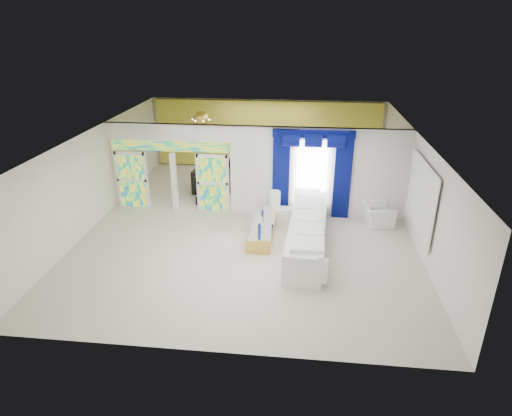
# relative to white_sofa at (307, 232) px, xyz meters

# --- Properties ---
(floor) EXTENTS (12.00, 12.00, 0.00)m
(floor) POSITION_rel_white_sofa_xyz_m (-1.82, 1.28, -0.44)
(floor) COLOR #B7AF9E
(floor) RESTS_ON ground
(dividing_wall) EXTENTS (5.70, 0.18, 3.00)m
(dividing_wall) POSITION_rel_white_sofa_xyz_m (0.33, 2.28, 1.06)
(dividing_wall) COLOR white
(dividing_wall) RESTS_ON ground
(dividing_header) EXTENTS (4.30, 0.18, 0.55)m
(dividing_header) POSITION_rel_white_sofa_xyz_m (-4.67, 2.28, 2.29)
(dividing_header) COLOR white
(dividing_header) RESTS_ON dividing_wall
(stained_panel_left) EXTENTS (0.95, 0.04, 2.00)m
(stained_panel_left) POSITION_rel_white_sofa_xyz_m (-6.09, 2.28, 0.56)
(stained_panel_left) COLOR #994C3F
(stained_panel_left) RESTS_ON ground
(stained_panel_right) EXTENTS (0.95, 0.04, 2.00)m
(stained_panel_right) POSITION_rel_white_sofa_xyz_m (-3.24, 2.28, 0.56)
(stained_panel_right) COLOR #994C3F
(stained_panel_right) RESTS_ON ground
(stained_transom) EXTENTS (4.00, 0.05, 0.35)m
(stained_transom) POSITION_rel_white_sofa_xyz_m (-4.67, 2.28, 1.81)
(stained_transom) COLOR #994C3F
(stained_transom) RESTS_ON dividing_header
(window_pane) EXTENTS (1.00, 0.02, 2.30)m
(window_pane) POSITION_rel_white_sofa_xyz_m (0.08, 2.18, 1.01)
(window_pane) COLOR white
(window_pane) RESTS_ON dividing_wall
(blue_drape_left) EXTENTS (0.55, 0.10, 2.80)m
(blue_drape_left) POSITION_rel_white_sofa_xyz_m (-0.92, 2.15, 0.96)
(blue_drape_left) COLOR #030340
(blue_drape_left) RESTS_ON ground
(blue_drape_right) EXTENTS (0.55, 0.10, 2.80)m
(blue_drape_right) POSITION_rel_white_sofa_xyz_m (1.08, 2.15, 0.96)
(blue_drape_right) COLOR #030340
(blue_drape_right) RESTS_ON ground
(blue_pelmet) EXTENTS (2.60, 0.12, 0.25)m
(blue_pelmet) POSITION_rel_white_sofa_xyz_m (0.08, 2.15, 2.38)
(blue_pelmet) COLOR #030340
(blue_pelmet) RESTS_ON dividing_wall
(wall_mirror) EXTENTS (0.04, 2.70, 1.90)m
(wall_mirror) POSITION_rel_white_sofa_xyz_m (3.12, 0.28, 1.11)
(wall_mirror) COLOR white
(wall_mirror) RESTS_ON ground
(gold_curtains) EXTENTS (9.70, 0.12, 2.90)m
(gold_curtains) POSITION_rel_white_sofa_xyz_m (-1.82, 7.18, 1.06)
(gold_curtains) COLOR gold
(gold_curtains) RESTS_ON ground
(white_sofa) EXTENTS (1.25, 4.67, 0.88)m
(white_sofa) POSITION_rel_white_sofa_xyz_m (0.00, 0.00, 0.00)
(white_sofa) COLOR white
(white_sofa) RESTS_ON ground
(coffee_table) EXTENTS (0.77, 2.01, 0.44)m
(coffee_table) POSITION_rel_white_sofa_xyz_m (-1.35, 0.30, -0.22)
(coffee_table) COLOR gold
(coffee_table) RESTS_ON ground
(console_table) EXTENTS (1.31, 0.48, 0.43)m
(console_table) POSITION_rel_white_sofa_xyz_m (-0.78, 1.70, -0.23)
(console_table) COLOR white
(console_table) RESTS_ON ground
(table_lamp) EXTENTS (0.36, 0.36, 0.58)m
(table_lamp) POSITION_rel_white_sofa_xyz_m (-1.08, 1.70, 0.28)
(table_lamp) COLOR silver
(table_lamp) RESTS_ON console_table
(armchair) EXTENTS (1.05, 1.16, 0.66)m
(armchair) POSITION_rel_white_sofa_xyz_m (2.25, 1.75, -0.11)
(armchair) COLOR white
(armchair) RESTS_ON ground
(grand_piano) EXTENTS (1.66, 2.00, 0.90)m
(grand_piano) POSITION_rel_white_sofa_xyz_m (-3.53, 4.34, 0.01)
(grand_piano) COLOR black
(grand_piano) RESTS_ON ground
(piano_bench) EXTENTS (0.90, 0.48, 0.29)m
(piano_bench) POSITION_rel_white_sofa_xyz_m (-3.53, 2.74, -0.30)
(piano_bench) COLOR black
(piano_bench) RESTS_ON ground
(tv_console) EXTENTS (0.61, 0.56, 0.87)m
(tv_console) POSITION_rel_white_sofa_xyz_m (-6.54, 3.57, -0.00)
(tv_console) COLOR tan
(tv_console) RESTS_ON ground
(chandelier) EXTENTS (0.60, 0.60, 0.60)m
(chandelier) POSITION_rel_white_sofa_xyz_m (-4.12, 4.68, 2.21)
(chandelier) COLOR gold
(chandelier) RESTS_ON ceiling
(decanters) EXTENTS (0.21, 1.16, 0.25)m
(decanters) POSITION_rel_white_sofa_xyz_m (-1.39, 0.27, 0.09)
(decanters) COLOR white
(decanters) RESTS_ON coffee_table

